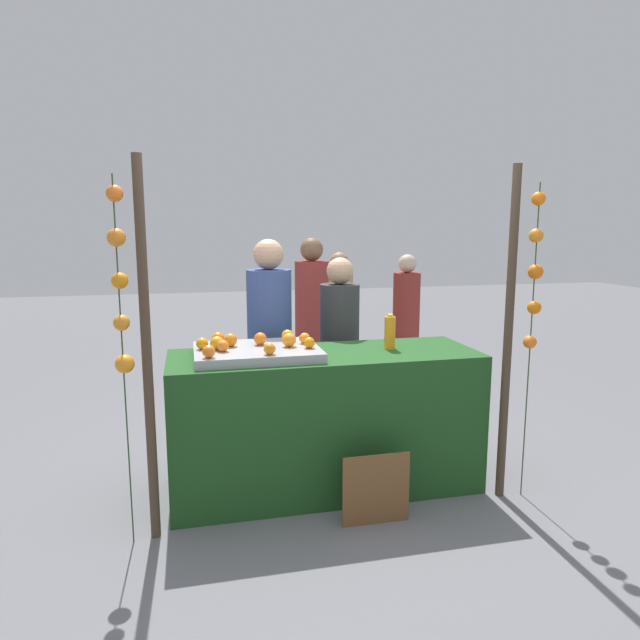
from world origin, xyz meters
TOP-DOWN VIEW (x-y plane):
  - ground_plane at (0.00, 0.00)m, footprint 24.00×24.00m
  - stall_counter at (0.00, 0.00)m, footprint 2.07×0.72m
  - orange_tray at (-0.46, 0.00)m, footprint 0.80×0.59m
  - orange_0 at (-0.13, -0.10)m, footprint 0.07×0.07m
  - orange_1 at (-0.40, -0.22)m, footprint 0.07×0.07m
  - orange_2 at (-0.42, 0.08)m, footprint 0.08×0.08m
  - orange_3 at (-0.25, -0.02)m, footprint 0.09×0.09m
  - orange_4 at (-0.70, 0.15)m, footprint 0.09×0.09m
  - orange_5 at (-0.80, 0.02)m, footprint 0.08×0.08m
  - orange_6 at (-0.23, 0.15)m, footprint 0.08×0.08m
  - orange_7 at (-0.77, -0.22)m, footprint 0.08×0.08m
  - orange_8 at (-0.62, 0.07)m, footprint 0.09×0.09m
  - orange_9 at (-0.68, -0.07)m, footprint 0.07×0.07m
  - orange_10 at (-0.71, -0.01)m, footprint 0.09×0.09m
  - orange_11 at (-0.13, 0.05)m, footprint 0.07×0.07m
  - juice_bottle at (0.47, 0.03)m, footprint 0.08×0.08m
  - chalkboard_sign at (0.18, -0.55)m, footprint 0.42×0.03m
  - vendor_left at (-0.29, 0.62)m, footprint 0.34×0.34m
  - vendor_right at (0.28, 0.65)m, footprint 0.31×0.31m
  - crowd_person_0 at (0.71, 2.29)m, footprint 0.30×0.30m
  - crowd_person_1 at (1.46, 2.20)m, footprint 0.30×0.30m
  - crowd_person_2 at (0.31, 1.83)m, footprint 0.34×0.34m
  - canopy_post_left at (-1.11, -0.40)m, footprint 0.06×0.06m
  - canopy_post_right at (1.11, -0.40)m, footprint 0.06×0.06m
  - garland_strand_left at (-1.23, -0.44)m, footprint 0.11×0.11m
  - garland_strand_right at (1.26, -0.42)m, footprint 0.10×0.11m

SIDE VIEW (x-z plane):
  - ground_plane at x=0.00m, z-range 0.00..0.00m
  - chalkboard_sign at x=0.18m, z-range -0.01..0.44m
  - stall_counter at x=0.00m, z-range 0.00..0.95m
  - crowd_person_1 at x=1.46m, z-range -0.05..1.43m
  - crowd_person_0 at x=0.71m, z-range -0.05..1.46m
  - vendor_right at x=0.28m, z-range -0.05..1.50m
  - crowd_person_2 at x=0.31m, z-range -0.06..1.62m
  - vendor_left at x=-0.29m, z-range -0.06..1.64m
  - orange_tray at x=-0.46m, z-range 0.95..1.01m
  - orange_0 at x=-0.13m, z-range 1.01..1.08m
  - orange_11 at x=-0.13m, z-range 1.01..1.08m
  - orange_1 at x=-0.40m, z-range 1.01..1.08m
  - orange_9 at x=-0.68m, z-range 1.01..1.08m
  - orange_5 at x=-0.80m, z-range 1.01..1.09m
  - orange_7 at x=-0.77m, z-range 1.01..1.09m
  - orange_6 at x=-0.23m, z-range 1.01..1.09m
  - orange_2 at x=-0.42m, z-range 1.01..1.09m
  - orange_4 at x=-0.70m, z-range 1.01..1.09m
  - orange_10 at x=-0.71m, z-range 1.01..1.10m
  - orange_8 at x=-0.62m, z-range 1.01..1.10m
  - orange_3 at x=-0.25m, z-range 1.01..1.10m
  - juice_bottle at x=0.47m, z-range 0.94..1.19m
  - canopy_post_left at x=-1.11m, z-range 0.00..2.17m
  - canopy_post_right at x=1.11m, z-range 0.00..2.17m
  - garland_strand_left at x=-1.23m, z-range 0.43..2.48m
  - garland_strand_right at x=1.26m, z-range 0.46..2.52m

